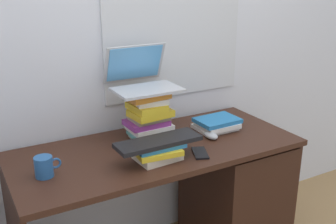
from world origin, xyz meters
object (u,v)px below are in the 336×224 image
at_px(book_stack_tall, 148,115).
at_px(mug, 44,167).
at_px(desk, 218,189).
at_px(cell_phone, 200,153).
at_px(book_stack_keyboard_riser, 158,152).
at_px(book_stack_side, 217,124).
at_px(computer_mouse, 211,135).
at_px(keyboard, 158,142).
at_px(laptop, 142,78).

xyz_separation_m(book_stack_tall, mug, (-0.60, -0.17, -0.09)).
height_order(desk, mug, mug).
relative_size(desk, cell_phone, 11.03).
height_order(book_stack_tall, book_stack_keyboard_riser, book_stack_tall).
bearing_deg(book_stack_tall, mug, -164.43).
bearing_deg(book_stack_side, computer_mouse, -138.66).
height_order(desk, book_stack_keyboard_riser, book_stack_keyboard_riser).
bearing_deg(mug, computer_mouse, 0.06).
distance_m(book_stack_tall, keyboard, 0.28).
bearing_deg(book_stack_side, keyboard, -158.52).
bearing_deg(book_stack_keyboard_riser, cell_phone, -11.25).
bearing_deg(book_stack_keyboard_riser, mug, 169.35).
height_order(book_stack_tall, cell_phone, book_stack_tall).
bearing_deg(keyboard, book_stack_keyboard_riser, 178.00).
distance_m(book_stack_side, mug, 1.00).
xyz_separation_m(book_stack_tall, cell_phone, (0.14, -0.31, -0.13)).
distance_m(desk, laptop, 0.80).
bearing_deg(book_stack_side, cell_phone, -138.83).
relative_size(keyboard, cell_phone, 3.09).
distance_m(book_stack_keyboard_riser, cell_phone, 0.22).
height_order(book_stack_keyboard_riser, mug, mug).
xyz_separation_m(laptop, keyboard, (-0.08, -0.33, -0.23)).
distance_m(book_stack_keyboard_riser, keyboard, 0.05).
bearing_deg(computer_mouse, cell_phone, -138.94).
relative_size(laptop, computer_mouse, 3.31).
xyz_separation_m(book_stack_tall, computer_mouse, (0.30, -0.17, -0.12)).
height_order(desk, book_stack_side, book_stack_side).
distance_m(book_stack_side, keyboard, 0.52).
xyz_separation_m(keyboard, cell_phone, (0.21, -0.04, -0.09)).
relative_size(book_stack_side, keyboard, 0.58).
relative_size(desk, book_stack_tall, 5.56).
relative_size(book_stack_tall, cell_phone, 1.98).
bearing_deg(book_stack_side, desk, -106.93).
bearing_deg(desk, book_stack_tall, 159.23).
bearing_deg(laptop, book_stack_side, -19.36).
height_order(book_stack_tall, book_stack_side, book_stack_tall).
bearing_deg(book_stack_tall, desk, -20.77).
height_order(book_stack_keyboard_riser, cell_phone, book_stack_keyboard_riser).
bearing_deg(desk, book_stack_keyboard_riser, -165.38).
bearing_deg(desk, laptop, 151.23).
bearing_deg(book_stack_side, book_stack_keyboard_riser, -158.63).
bearing_deg(book_stack_keyboard_riser, desk, 14.62).
xyz_separation_m(keyboard, computer_mouse, (0.38, 0.10, -0.08)).
bearing_deg(desk, mug, -178.70).
xyz_separation_m(book_stack_keyboard_riser, cell_phone, (0.22, -0.04, -0.04)).
distance_m(book_stack_keyboard_riser, laptop, 0.44).
xyz_separation_m(book_stack_tall, laptop, (-0.00, 0.06, 0.19)).
bearing_deg(computer_mouse, mug, -179.94).
distance_m(book_stack_side, computer_mouse, 0.14).
relative_size(keyboard, mug, 3.52).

